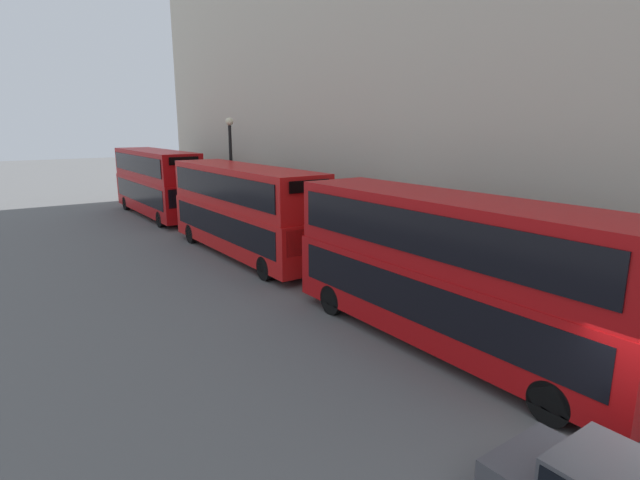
# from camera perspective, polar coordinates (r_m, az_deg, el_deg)

# --- Properties ---
(ground_plane) EXTENTS (200.00, 200.00, 0.00)m
(ground_plane) POSITION_cam_1_polar(r_m,az_deg,el_deg) (11.32, 31.74, -22.26)
(ground_plane) COLOR #5B5B5B
(bus_leading) EXTENTS (2.59, 10.91, 4.31)m
(bus_leading) POSITION_cam_1_polar(r_m,az_deg,el_deg) (14.22, 14.53, -2.92)
(bus_leading) COLOR #B20C0F
(bus_leading) RESTS_ON ground
(bus_second_in_queue) EXTENTS (2.59, 11.26, 4.30)m
(bus_second_in_queue) POSITION_cam_1_polar(r_m,az_deg,el_deg) (23.98, -8.73, 3.74)
(bus_second_in_queue) COLOR red
(bus_second_in_queue) RESTS_ON ground
(bus_third_in_queue) EXTENTS (2.59, 11.11, 4.50)m
(bus_third_in_queue) POSITION_cam_1_polar(r_m,az_deg,el_deg) (36.05, -18.20, 6.49)
(bus_third_in_queue) COLOR #B20C0F
(bus_third_in_queue) RESTS_ON ground
(street_lamp) EXTENTS (0.44, 0.44, 6.58)m
(street_lamp) POSITION_cam_1_polar(r_m,az_deg,el_deg) (29.34, -10.14, 8.68)
(street_lamp) COLOR black
(street_lamp) RESTS_ON ground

